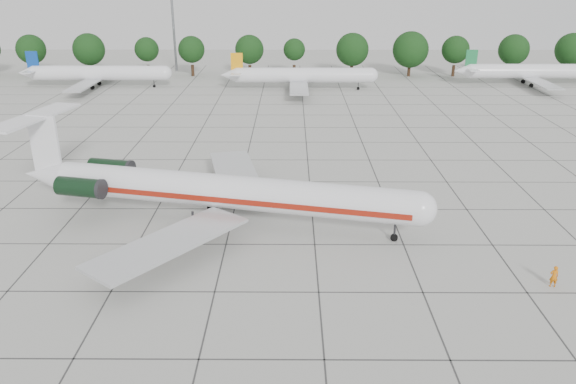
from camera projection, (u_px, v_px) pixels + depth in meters
name	position (u px, v px, depth m)	size (l,w,h in m)	color
ground	(315.00, 245.00, 50.48)	(260.00, 260.00, 0.00)	#ABABA4
apron_joints	(310.00, 185.00, 64.41)	(170.00, 170.00, 0.02)	#383838
main_airliner	(208.00, 189.00, 53.71)	(40.98, 31.76, 9.72)	silver
ground_crew	(554.00, 276.00, 43.52)	(0.66, 0.43, 1.80)	#D3690C
bg_airliner_b	(98.00, 73.00, 116.02)	(28.24, 27.20, 7.40)	silver
bg_airliner_c	(303.00, 76.00, 113.61)	(28.24, 27.20, 7.40)	silver
bg_airliner_d	(533.00, 72.00, 118.09)	(28.24, 27.20, 7.40)	silver
tree_line	(249.00, 50.00, 127.26)	(249.86, 8.44, 10.22)	#332114
floodlight_mast	(172.00, 9.00, 130.78)	(1.60, 1.60, 25.45)	slate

